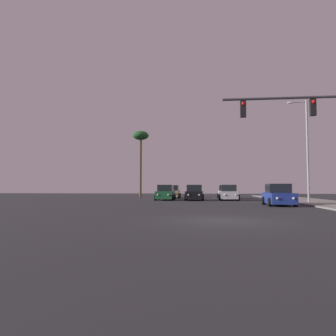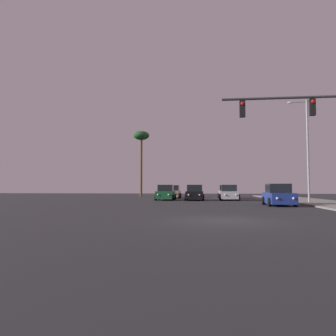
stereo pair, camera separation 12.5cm
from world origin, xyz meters
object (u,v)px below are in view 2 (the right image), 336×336
at_px(car_white, 226,192).
at_px(car_green, 166,193).
at_px(palm_tree_far, 141,140).
at_px(car_silver, 229,193).
at_px(traffic_light_mast, 321,124).
at_px(car_black, 195,193).
at_px(street_lamp, 306,145).
at_px(car_blue, 278,196).
at_px(car_tan, 173,192).

relative_size(car_white, car_green, 1.00).
bearing_deg(palm_tree_far, car_white, -24.34).
distance_m(car_silver, palm_tree_far, 18.51).
xyz_separation_m(car_white, traffic_light_mast, (3.43, -24.62, 3.97)).
relative_size(car_black, street_lamp, 0.48).
relative_size(car_blue, car_black, 1.00).
bearing_deg(car_black, car_green, -2.42).
relative_size(car_blue, car_green, 1.00).
bearing_deg(car_blue, car_green, -44.53).
height_order(car_blue, street_lamp, street_lamp).
distance_m(car_silver, traffic_light_mast, 19.20).
distance_m(car_white, car_black, 7.77).
xyz_separation_m(car_green, palm_tree_far, (-5.14, 12.10, 7.81)).
xyz_separation_m(car_green, street_lamp, (13.16, -6.26, 4.36)).
bearing_deg(palm_tree_far, car_tan, -46.16).
xyz_separation_m(car_white, palm_tree_far, (-12.15, 5.50, 7.81)).
height_order(car_blue, car_green, same).
bearing_deg(car_green, car_silver, -176.56).
height_order(car_blue, car_tan, same).
bearing_deg(car_green, street_lamp, 154.37).
height_order(car_blue, palm_tree_far, palm_tree_far).
relative_size(car_blue, car_silver, 0.99).
xyz_separation_m(car_white, street_lamp, (6.15, -12.86, 4.36)).
distance_m(car_black, traffic_light_mast, 19.66).
height_order(car_white, car_black, same).
bearing_deg(traffic_light_mast, car_green, 120.09).
distance_m(car_tan, palm_tree_far, 10.90).
xyz_separation_m(car_blue, palm_tree_far, (-15.06, 22.02, 7.81)).
relative_size(car_blue, car_tan, 1.00).
height_order(car_white, palm_tree_far, palm_tree_far).
relative_size(car_blue, street_lamp, 0.48).
relative_size(car_black, traffic_light_mast, 0.58).
bearing_deg(car_white, palm_tree_far, -23.20).
xyz_separation_m(car_black, street_lamp, (9.96, -6.09, 4.36)).
xyz_separation_m(car_tan, street_lamp, (13.03, -12.87, 4.36)).
xyz_separation_m(car_white, car_blue, (2.91, -16.52, 0.00)).
bearing_deg(car_white, car_tan, 1.07).
bearing_deg(traffic_light_mast, car_black, 112.06).
relative_size(car_tan, palm_tree_far, 0.44).
relative_size(car_green, palm_tree_far, 0.44).
bearing_deg(car_green, palm_tree_far, -67.19).
relative_size(car_white, car_blue, 1.00).
distance_m(car_black, car_silver, 3.78).
distance_m(car_white, street_lamp, 14.91).
xyz_separation_m(car_blue, car_green, (-9.92, 9.92, 0.00)).
bearing_deg(street_lamp, car_black, 148.56).
xyz_separation_m(car_black, car_green, (-3.21, 0.17, 0.00)).
distance_m(car_blue, car_silver, 10.78).
relative_size(car_green, car_silver, 0.99).
bearing_deg(car_green, car_tan, -91.32).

